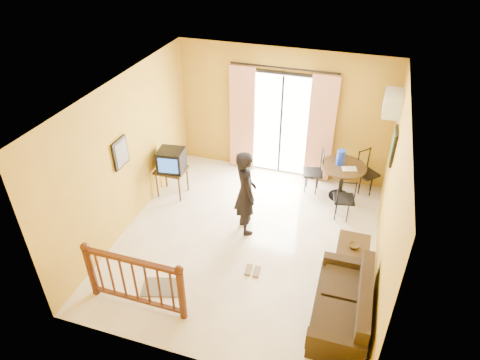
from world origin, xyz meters
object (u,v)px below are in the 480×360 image
(coffee_table, at_px, (352,256))
(sofa, at_px, (345,307))
(standing_person, at_px, (245,193))
(television, at_px, (171,160))
(dining_table, at_px, (343,172))

(coffee_table, relative_size, sofa, 0.57)
(sofa, bearing_deg, standing_person, 140.82)
(television, distance_m, dining_table, 3.44)
(sofa, bearing_deg, television, 148.66)
(dining_table, bearing_deg, television, -163.93)
(coffee_table, height_order, standing_person, standing_person)
(sofa, height_order, standing_person, standing_person)
(television, bearing_deg, coffee_table, -23.76)
(dining_table, xyz_separation_m, standing_person, (-1.56, -1.58, 0.23))
(television, xyz_separation_m, sofa, (3.72, -2.20, -0.53))
(dining_table, distance_m, sofa, 3.19)
(coffee_table, relative_size, standing_person, 0.57)
(sofa, relative_size, standing_person, 1.00)
(television, xyz_separation_m, coffee_table, (3.72, -1.08, -0.54))
(television, relative_size, coffee_table, 0.59)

